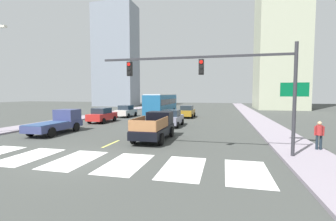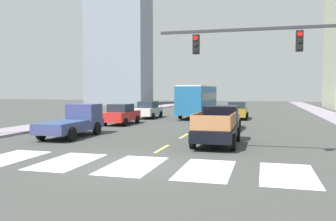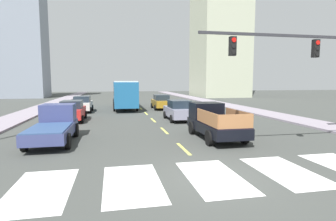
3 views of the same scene
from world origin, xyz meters
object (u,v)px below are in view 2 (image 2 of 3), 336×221
traffic_signal_gantry (333,55)px  pickup_stakebed (218,126)px  sedan_near_right (121,114)px  pickup_dark (75,121)px  sedan_mid (226,117)px  sedan_far (237,110)px  sedan_near_left (148,110)px  city_bus (198,99)px

traffic_signal_gantry → pickup_stakebed: bearing=144.3°
pickup_stakebed → sedan_near_right: bearing=138.6°
pickup_dark → sedan_mid: bearing=34.9°
pickup_dark → sedan_far: (8.82, 15.73, -0.06)m
pickup_stakebed → sedan_far: pickup_stakebed is taller
pickup_stakebed → sedan_far: (-0.15, 16.48, -0.08)m
sedan_mid → sedan_near_left: bearing=137.9°
pickup_stakebed → sedan_near_left: pickup_stakebed is taller
pickup_dark → city_bus: (4.59, 17.45, 1.03)m
sedan_far → sedan_near_left: 8.89m
city_bus → sedan_far: bearing=-22.5°
city_bus → sedan_mid: (4.04, -11.07, -1.09)m
pickup_dark → pickup_stakebed: bearing=-6.4°
sedan_mid → traffic_signal_gantry: size_ratio=0.41×
pickup_stakebed → pickup_dark: 8.99m
sedan_near_right → traffic_signal_gantry: size_ratio=0.41×
pickup_dark → sedan_near_right: pickup_dark is taller
pickup_dark → sedan_mid: pickup_dark is taller
pickup_stakebed → city_bus: size_ratio=0.48×
sedan_mid → sedan_far: bearing=90.2°
sedan_far → sedan_mid: 9.35m
pickup_stakebed → sedan_far: size_ratio=1.18×
sedan_near_left → sedan_mid: same height
city_bus → sedan_near_left: bearing=-148.2°
sedan_mid → pickup_dark: bearing=-142.2°
city_bus → traffic_signal_gantry: traffic_signal_gantry is taller
sedan_far → traffic_signal_gantry: size_ratio=0.41×
sedan_near_right → sedan_mid: bearing=-6.8°
pickup_stakebed → sedan_mid: pickup_stakebed is taller
pickup_stakebed → city_bus: (-4.37, 18.20, 1.02)m
pickup_stakebed → sedan_mid: 7.14m
sedan_mid → traffic_signal_gantry: traffic_signal_gantry is taller
pickup_stakebed → city_bus: city_bus is taller
sedan_near_left → city_bus: bearing=32.6°
sedan_mid → traffic_signal_gantry: (5.28, -10.69, 3.40)m
pickup_stakebed → pickup_dark: bearing=177.0°
pickup_dark → city_bus: size_ratio=0.48×
pickup_stakebed → sedan_near_right: 12.45m
pickup_dark → sedan_far: bearing=59.1°
sedan_far → sedan_near_left: bearing=-171.8°
pickup_stakebed → sedan_near_left: 17.74m
sedan_mid → traffic_signal_gantry: 12.40m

